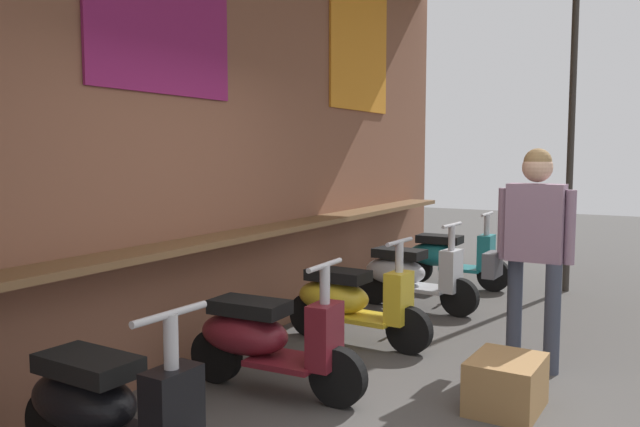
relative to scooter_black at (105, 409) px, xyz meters
name	(u,v)px	position (x,y,z in m)	size (l,w,h in m)	color
ground_plane	(405,424)	(1.41, -1.08, -0.39)	(30.68, 30.68, 0.00)	#474442
market_stall_facade	(171,82)	(1.41, 0.79, 1.83)	(10.96, 2.52, 4.00)	brown
scooter_black	(105,409)	(0.00, 0.00, 0.00)	(0.47, 1.40, 0.97)	black
scooter_maroon	(264,338)	(1.44, 0.00, 0.00)	(0.46, 1.40, 0.97)	maroon
scooter_yellow	(349,300)	(2.78, 0.00, 0.00)	(0.47, 1.40, 0.97)	gold
scooter_silver	(409,274)	(4.21, 0.00, 0.00)	(0.50, 1.40, 0.97)	#B2B5BA
scooter_teal	(448,256)	(5.56, 0.00, 0.00)	(0.46, 1.40, 0.97)	#197075
shopper_with_handbag	(533,234)	(2.90, -1.54, 0.67)	(0.27, 0.67, 1.73)	#383D4C
merchandise_crate	(506,384)	(1.95, -1.57, -0.21)	(0.55, 0.44, 0.35)	olive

